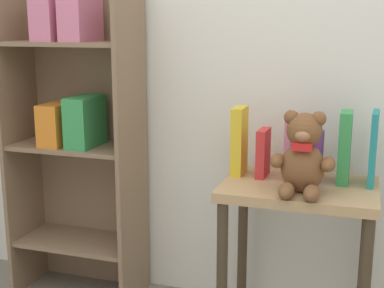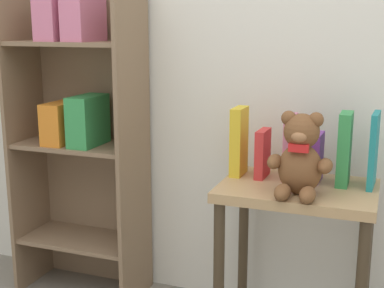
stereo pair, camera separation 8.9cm
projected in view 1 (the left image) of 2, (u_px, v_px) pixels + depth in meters
name	position (u px, v px, depth m)	size (l,w,h in m)	color
wall_back	(254.00, 10.00, 2.14)	(4.80, 0.06, 2.50)	silver
bookshelf_side	(78.00, 121.00, 2.31)	(0.56, 0.29, 1.36)	#7F664C
display_table	(298.00, 215.00, 1.97)	(0.55, 0.40, 0.63)	tan
teddy_bear	(303.00, 156.00, 1.81)	(0.22, 0.20, 0.29)	brown
book_standing_yellow	(238.00, 141.00, 2.05)	(0.04, 0.12, 0.26)	gold
book_standing_red	(263.00, 153.00, 2.03)	(0.03, 0.12, 0.18)	red
book_standing_pink	(290.00, 146.00, 2.01)	(0.02, 0.15, 0.24)	#D17093
book_standing_purple	(316.00, 156.00, 1.98)	(0.04, 0.11, 0.18)	purple
book_standing_green	(345.00, 148.00, 1.93)	(0.04, 0.12, 0.26)	#33934C
book_standing_teal	(373.00, 148.00, 1.91)	(0.02, 0.15, 0.27)	teal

